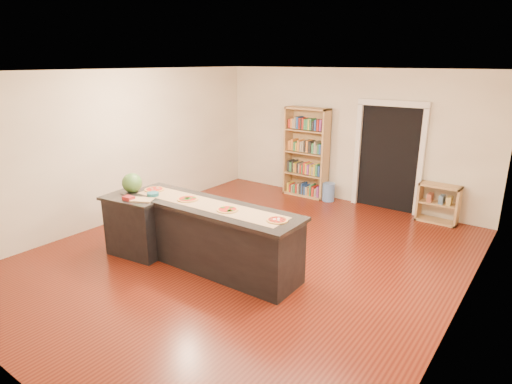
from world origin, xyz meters
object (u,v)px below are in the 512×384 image
Objects in this scene: kitchen_island at (209,235)px; side_counter at (139,224)px; watermelon at (132,183)px; low_shelf at (438,203)px; bookshelf at (306,153)px; waste_bin at (328,192)px.

kitchen_island reaches higher than side_counter.
watermelon is at bearing 148.21° from side_counter.
kitchen_island is 1.53m from watermelon.
side_counter is 3.09× the size of watermelon.
low_shelf is at bearing 48.66° from watermelon.
side_counter is at bearing -97.90° from bookshelf.
side_counter is 0.66m from watermelon.
bookshelf is at bearing 74.37° from side_counter.
waste_bin is at bearing 66.29° from side_counter.
watermelon is at bearing -131.34° from low_shelf.
watermelon reaches higher than low_shelf.
bookshelf is 4.19m from watermelon.
waste_bin is (-0.00, 3.84, -0.29)m from kitchen_island.
low_shelf is 5.55m from watermelon.
waste_bin is (1.19, 4.16, -0.28)m from side_counter.
side_counter reaches higher than waste_bin.
waste_bin is at bearing -3.58° from bookshelf.
kitchen_island is 1.24m from side_counter.
kitchen_island is 1.48× the size of bookshelf.
low_shelf is (3.45, 4.22, -0.11)m from side_counter.
kitchen_island reaches higher than waste_bin.
side_counter is 4.34m from waste_bin.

